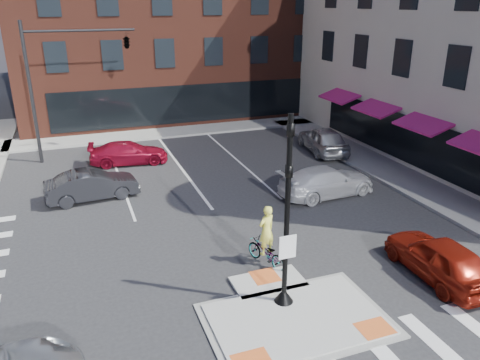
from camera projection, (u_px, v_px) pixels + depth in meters
name	position (u px, v px, depth m)	size (l,w,h in m)	color
ground	(289.00, 311.00, 14.37)	(120.00, 120.00, 0.00)	#28282B
refuge_island	(293.00, 315.00, 14.12)	(5.40, 4.65, 0.13)	gray
sidewalk_e	(384.00, 168.00, 26.59)	(3.00, 24.00, 0.15)	gray
sidewalk_n	(196.00, 129.00, 34.59)	(26.00, 3.00, 0.15)	gray
building_n	(163.00, 15.00, 40.59)	(24.40, 18.40, 15.50)	#58261B
building_far_left	(74.00, 36.00, 56.86)	(10.00, 12.00, 10.00)	slate
building_far_right	(175.00, 25.00, 62.46)	(12.00, 12.00, 12.00)	brown
signal_pole	(286.00, 238.00, 13.87)	(0.60, 0.60, 5.98)	black
mast_arm_signal	(101.00, 52.00, 26.80)	(6.10, 2.24, 8.00)	black
red_sedan	(440.00, 258.00, 15.93)	(1.74, 4.33, 1.48)	maroon
white_pickup	(327.00, 181.00, 22.79)	(2.00, 4.91, 1.43)	white
bg_car_dark	(92.00, 185.00, 22.31)	(1.50, 4.30, 1.42)	#27282D
bg_car_silver	(323.00, 140.00, 29.27)	(1.93, 4.80, 1.64)	#B8BBC0
bg_car_red	(129.00, 153.00, 27.30)	(1.82, 4.47, 1.30)	maroon
cyclist	(266.00, 245.00, 16.68)	(1.26, 1.95, 2.30)	#3F3F44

